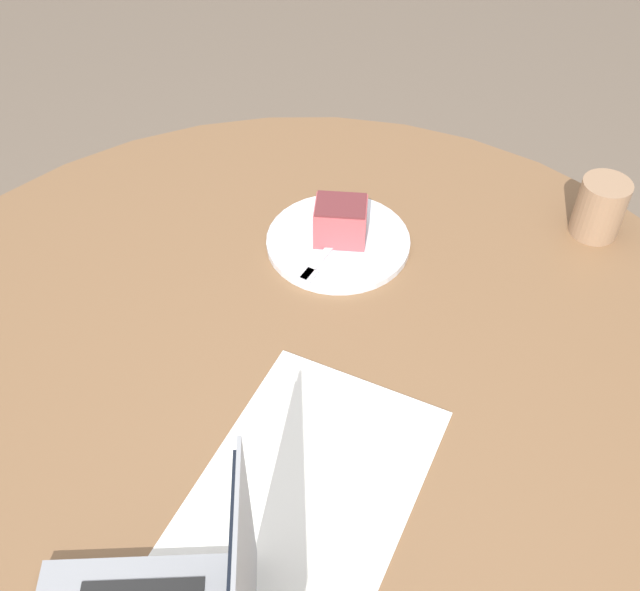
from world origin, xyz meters
The scene contains 6 objects.
dining_table centered at (0.00, 0.00, 0.62)m, with size 1.37×1.37×0.73m.
paper_document centered at (-0.12, -0.05, 0.73)m, with size 0.38×0.30×0.00m.
plate centered at (0.31, 0.03, 0.74)m, with size 0.23×0.23×0.01m.
cake_slice centered at (0.32, 0.03, 0.78)m, with size 0.08×0.09×0.07m.
fork centered at (0.27, 0.04, 0.75)m, with size 0.17×0.06×0.00m.
coffee_glass centered at (0.46, -0.36, 0.78)m, with size 0.08×0.08×0.10m.
Camera 1 is at (-0.56, -0.20, 1.55)m, focal length 42.00 mm.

